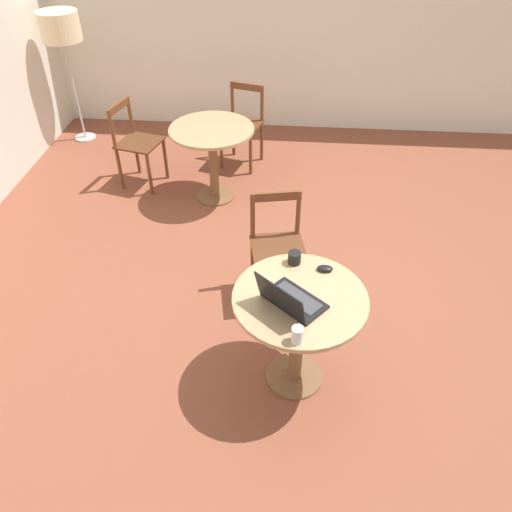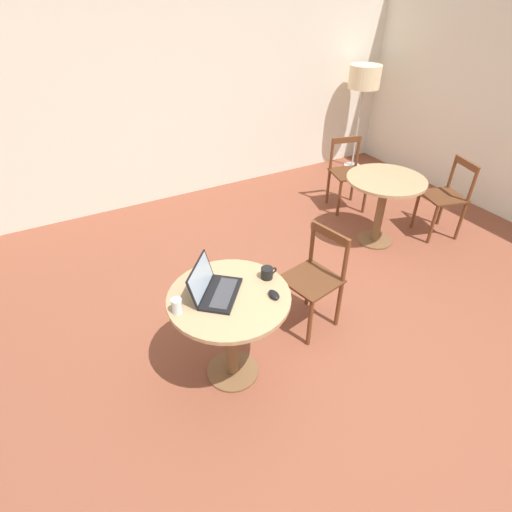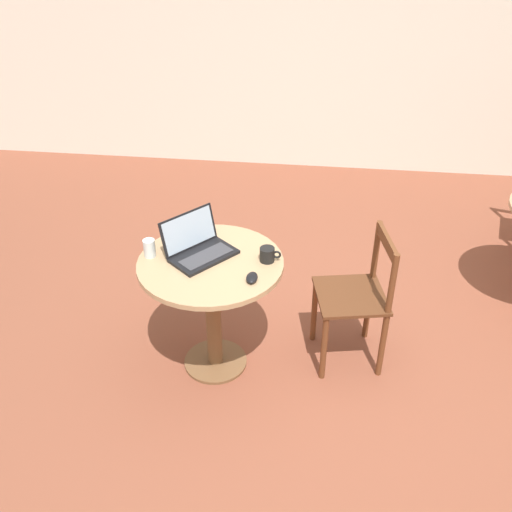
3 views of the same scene
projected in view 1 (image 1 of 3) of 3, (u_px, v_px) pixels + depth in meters
ground_plane at (320, 302)px, 3.94m from camera, size 16.00×16.00×0.00m
wall_side at (326, 13)px, 5.57m from camera, size 0.06×9.40×2.70m
cafe_table_near at (299, 317)px, 3.02m from camera, size 0.80×0.80×0.75m
cafe_table_mid at (212, 144)px, 4.76m from camera, size 0.80×0.80×0.75m
chair_near_right at (277, 248)px, 3.75m from camera, size 0.47×0.47×0.86m
chair_mid_right at (243, 125)px, 5.41m from camera, size 0.49×0.49×0.86m
chair_mid_back at (136, 144)px, 5.07m from camera, size 0.48×0.48×0.86m
floor_lamp at (60, 30)px, 5.35m from camera, size 0.43×0.43×1.45m
laptop at (290, 299)px, 2.83m from camera, size 0.43×0.44×0.22m
mouse at (325, 268)px, 3.08m from camera, size 0.06×0.10×0.03m
mug at (294, 258)px, 3.13m from camera, size 0.12×0.08×0.08m
drinking_glass at (297, 335)px, 2.62m from camera, size 0.07×0.07×0.10m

